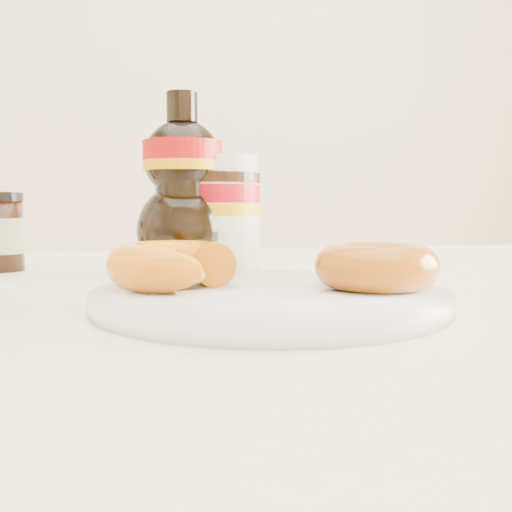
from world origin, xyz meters
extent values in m
cube|color=#F0E7C9|center=(0.00, 1.75, 1.30)|extent=(3.50, 0.10, 2.60)
cube|color=#F9EDBD|center=(0.00, 0.10, 0.73)|extent=(1.40, 0.90, 0.04)
cylinder|color=#C6B28C|center=(0.62, 0.47, 0.35)|extent=(0.06, 0.06, 0.71)
cylinder|color=white|center=(0.03, -0.04, 0.76)|extent=(0.27, 0.27, 0.01)
torus|color=white|center=(0.03, -0.04, 0.76)|extent=(0.27, 0.27, 0.01)
torus|color=orange|center=(-0.04, -0.01, 0.78)|extent=(0.12, 0.12, 0.04)
torus|color=#A9500A|center=(0.11, -0.05, 0.78)|extent=(0.11, 0.11, 0.03)
cylinder|color=white|center=(0.03, 0.18, 0.81)|extent=(0.09, 0.09, 0.11)
cylinder|color=maroon|center=(0.03, 0.18, 0.84)|extent=(0.09, 0.09, 0.02)
cylinder|color=#D89905|center=(0.03, 0.18, 0.82)|extent=(0.09, 0.09, 0.01)
cylinder|color=black|center=(0.03, 0.18, 0.86)|extent=(0.09, 0.09, 0.01)
cylinder|color=white|center=(0.03, 0.18, 0.87)|extent=(0.09, 0.09, 0.02)
camera|label=1|loc=(-0.07, -0.47, 0.83)|focal=40.00mm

